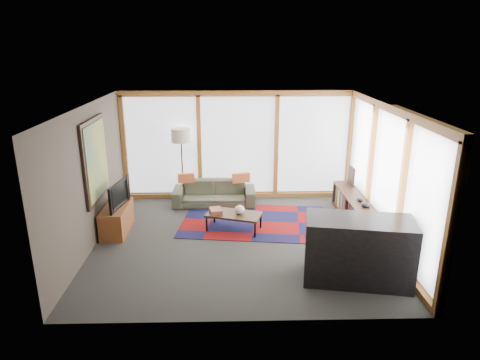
{
  "coord_description": "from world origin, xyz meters",
  "views": [
    {
      "loc": [
        -0.2,
        -7.49,
        3.66
      ],
      "look_at": [
        0.0,
        0.4,
        1.1
      ],
      "focal_mm": 32.0,
      "sensor_mm": 36.0,
      "label": 1
    }
  ],
  "objects_px": {
    "coffee_table": "(234,222)",
    "bar_counter": "(358,250)",
    "sofa": "(214,193)",
    "tv_console": "(117,219)",
    "floor_lamp": "(182,166)",
    "television": "(115,194)",
    "bookshelf": "(354,209)"
  },
  "relations": [
    {
      "from": "coffee_table",
      "to": "television",
      "type": "relative_size",
      "value": 1.2
    },
    {
      "from": "sofa",
      "to": "tv_console",
      "type": "relative_size",
      "value": 1.76
    },
    {
      "from": "bar_counter",
      "to": "tv_console",
      "type": "bearing_deg",
      "value": 165.67
    },
    {
      "from": "tv_console",
      "to": "bar_counter",
      "type": "relative_size",
      "value": 0.66
    },
    {
      "from": "bookshelf",
      "to": "television",
      "type": "relative_size",
      "value": 2.46
    },
    {
      "from": "tv_console",
      "to": "bar_counter",
      "type": "distance_m",
      "value": 4.72
    },
    {
      "from": "tv_console",
      "to": "coffee_table",
      "type": "bearing_deg",
      "value": 0.24
    },
    {
      "from": "floor_lamp",
      "to": "bar_counter",
      "type": "relative_size",
      "value": 1.08
    },
    {
      "from": "sofa",
      "to": "television",
      "type": "relative_size",
      "value": 2.11
    },
    {
      "from": "tv_console",
      "to": "bar_counter",
      "type": "xyz_separation_m",
      "value": [
        4.29,
        -1.95,
        0.25
      ]
    },
    {
      "from": "bookshelf",
      "to": "television",
      "type": "bearing_deg",
      "value": -175.34
    },
    {
      "from": "bookshelf",
      "to": "tv_console",
      "type": "distance_m",
      "value": 4.91
    },
    {
      "from": "sofa",
      "to": "floor_lamp",
      "type": "distance_m",
      "value": 0.98
    },
    {
      "from": "coffee_table",
      "to": "floor_lamp",
      "type": "bearing_deg",
      "value": 125.78
    },
    {
      "from": "sofa",
      "to": "coffee_table",
      "type": "height_order",
      "value": "sofa"
    },
    {
      "from": "coffee_table",
      "to": "television",
      "type": "bearing_deg",
      "value": -179.24
    },
    {
      "from": "sofa",
      "to": "tv_console",
      "type": "distance_m",
      "value": 2.41
    },
    {
      "from": "bookshelf",
      "to": "television",
      "type": "height_order",
      "value": "television"
    },
    {
      "from": "sofa",
      "to": "television",
      "type": "xyz_separation_m",
      "value": [
        -1.89,
        -1.49,
        0.52
      ]
    },
    {
      "from": "bar_counter",
      "to": "television",
      "type": "bearing_deg",
      "value": 165.83
    },
    {
      "from": "bookshelf",
      "to": "coffee_table",
      "type": "bearing_deg",
      "value": -171.82
    },
    {
      "from": "floor_lamp",
      "to": "television",
      "type": "height_order",
      "value": "floor_lamp"
    },
    {
      "from": "coffee_table",
      "to": "tv_console",
      "type": "xyz_separation_m",
      "value": [
        -2.35,
        -0.01,
        0.09
      ]
    },
    {
      "from": "floor_lamp",
      "to": "tv_console",
      "type": "bearing_deg",
      "value": -125.02
    },
    {
      "from": "tv_console",
      "to": "bookshelf",
      "type": "bearing_deg",
      "value": 4.39
    },
    {
      "from": "coffee_table",
      "to": "bar_counter",
      "type": "height_order",
      "value": "bar_counter"
    },
    {
      "from": "bookshelf",
      "to": "bar_counter",
      "type": "xyz_separation_m",
      "value": [
        -0.61,
        -2.32,
        0.25
      ]
    },
    {
      "from": "tv_console",
      "to": "bar_counter",
      "type": "bearing_deg",
      "value": -24.42
    },
    {
      "from": "coffee_table",
      "to": "bookshelf",
      "type": "height_order",
      "value": "bookshelf"
    },
    {
      "from": "television",
      "to": "tv_console",
      "type": "bearing_deg",
      "value": 45.68
    },
    {
      "from": "coffee_table",
      "to": "tv_console",
      "type": "height_order",
      "value": "tv_console"
    },
    {
      "from": "sofa",
      "to": "television",
      "type": "height_order",
      "value": "television"
    }
  ]
}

